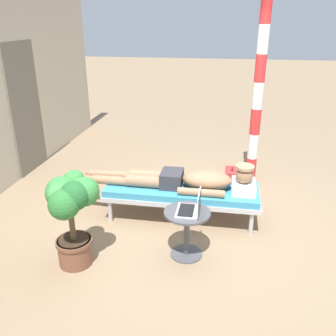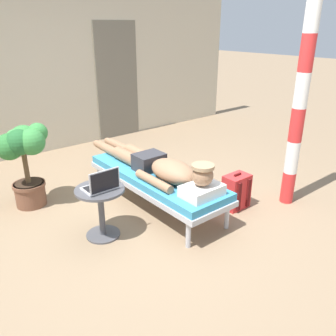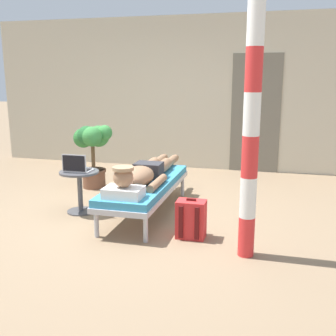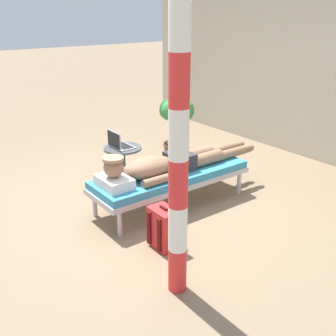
# 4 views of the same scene
# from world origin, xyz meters

# --- Properties ---
(ground_plane) EXTENTS (40.00, 40.00, 0.00)m
(ground_plane) POSITION_xyz_m (0.00, 0.00, 0.00)
(ground_plane) COLOR #8C7256
(house_wall_back) EXTENTS (7.60, 0.20, 2.70)m
(house_wall_back) POSITION_xyz_m (0.21, 2.95, 1.35)
(house_wall_back) COLOR beige
(house_wall_back) RESTS_ON ground
(lounge_chair) EXTENTS (0.64, 1.91, 0.42)m
(lounge_chair) POSITION_xyz_m (0.21, 0.19, 0.35)
(lounge_chair) COLOR #B7B7BC
(lounge_chair) RESTS_ON ground
(person_reclining) EXTENTS (0.53, 2.17, 0.33)m
(person_reclining) POSITION_xyz_m (0.21, 0.11, 0.52)
(person_reclining) COLOR white
(person_reclining) RESTS_ON lounge_chair
(side_table) EXTENTS (0.48, 0.48, 0.52)m
(side_table) POSITION_xyz_m (-0.58, 0.03, 0.36)
(side_table) COLOR #4C4C51
(side_table) RESTS_ON ground
(laptop) EXTENTS (0.31, 0.24, 0.23)m
(laptop) POSITION_xyz_m (-0.58, -0.02, 0.58)
(laptop) COLOR silver
(laptop) RESTS_ON side_table
(backpack) EXTENTS (0.30, 0.26, 0.42)m
(backpack) POSITION_xyz_m (0.90, -0.42, 0.20)
(backpack) COLOR red
(backpack) RESTS_ON ground
(potted_plant) EXTENTS (0.59, 0.54, 0.95)m
(potted_plant) POSITION_xyz_m (-0.91, 1.13, 0.64)
(potted_plant) COLOR brown
(potted_plant) RESTS_ON ground
(porch_post) EXTENTS (0.15, 0.15, 2.65)m
(porch_post) POSITION_xyz_m (1.49, -0.72, 1.33)
(porch_post) COLOR red
(porch_post) RESTS_ON ground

